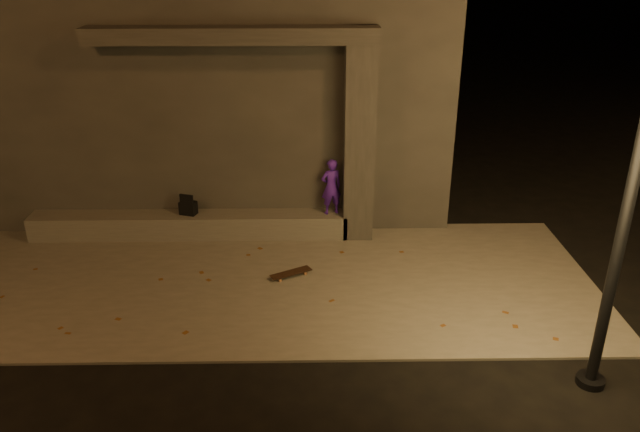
{
  "coord_description": "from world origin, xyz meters",
  "views": [
    {
      "loc": [
        0.81,
        -7.11,
        5.22
      ],
      "look_at": [
        0.96,
        2.0,
        1.2
      ],
      "focal_mm": 35.0,
      "sensor_mm": 36.0,
      "label": 1
    }
  ],
  "objects_px": {
    "column": "(359,145)",
    "skateboarder": "(331,187)",
    "backpack": "(188,207)",
    "skateboard": "(291,273)"
  },
  "relations": [
    {
      "from": "column",
      "to": "skateboarder",
      "type": "bearing_deg",
      "value": 180.0
    },
    {
      "from": "column",
      "to": "skateboard",
      "type": "bearing_deg",
      "value": -126.78
    },
    {
      "from": "column",
      "to": "backpack",
      "type": "height_order",
      "value": "column"
    },
    {
      "from": "skateboarder",
      "to": "backpack",
      "type": "distance_m",
      "value": 2.73
    },
    {
      "from": "backpack",
      "to": "skateboard",
      "type": "distance_m",
      "value": 2.62
    },
    {
      "from": "skateboarder",
      "to": "skateboard",
      "type": "bearing_deg",
      "value": 47.9
    },
    {
      "from": "column",
      "to": "backpack",
      "type": "bearing_deg",
      "value": 180.0
    },
    {
      "from": "skateboarder",
      "to": "skateboard",
      "type": "height_order",
      "value": "skateboarder"
    },
    {
      "from": "column",
      "to": "skateboarder",
      "type": "relative_size",
      "value": 3.34
    },
    {
      "from": "skateboarder",
      "to": "backpack",
      "type": "xyz_separation_m",
      "value": [
        -2.7,
        0.0,
        -0.39
      ]
    }
  ]
}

